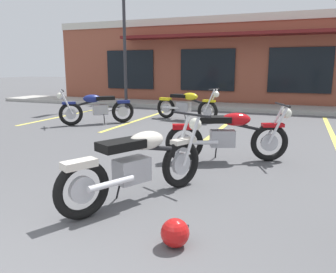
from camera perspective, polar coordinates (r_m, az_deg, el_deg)
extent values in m
plane|color=#515154|center=(5.37, 0.09, -5.40)|extent=(80.00, 80.00, 0.00)
cube|color=#A8A59E|center=(13.16, 13.02, 4.79)|extent=(22.00, 1.80, 0.14)
cube|color=brown|center=(17.10, 15.32, 11.99)|extent=(17.94, 6.13, 3.60)
cube|color=beige|center=(14.15, 14.28, 18.90)|extent=(17.94, 0.06, 0.30)
cube|color=black|center=(15.67, -6.43, 11.12)|extent=(2.30, 0.06, 1.70)
cube|color=black|center=(14.37, 6.62, 11.07)|extent=(2.30, 0.06, 1.70)
cube|color=black|center=(13.90, 21.32, 10.35)|extent=(2.30, 0.06, 1.70)
cube|color=maroon|center=(13.67, 13.91, 16.45)|extent=(10.77, 0.90, 0.12)
cube|color=#DBCC4C|center=(11.86, -16.04, 3.58)|extent=(0.12, 4.80, 0.01)
cube|color=#DBCC4C|center=(10.49, -4.43, 2.99)|extent=(0.12, 4.80, 0.01)
cube|color=#DBCC4C|center=(9.66, 9.87, 2.11)|extent=(0.12, 4.80, 0.01)
cube|color=#DBCC4C|center=(9.51, 25.65, 0.98)|extent=(0.12, 4.80, 0.01)
torus|color=black|center=(3.67, -14.24, -8.68)|extent=(0.38, 0.62, 0.64)
cylinder|color=#B7B7BC|center=(3.67, -14.24, -8.68)|extent=(0.18, 0.28, 0.29)
torus|color=black|center=(4.49, 2.22, -4.59)|extent=(0.38, 0.62, 0.64)
cylinder|color=#B7B7BC|center=(4.49, 2.22, -4.59)|extent=(0.18, 0.28, 0.29)
cylinder|color=silver|center=(4.54, 2.36, -0.24)|extent=(0.18, 0.31, 0.66)
cylinder|color=silver|center=(4.42, 3.99, -0.60)|extent=(0.18, 0.31, 0.66)
cylinder|color=black|center=(4.48, 3.93, 3.74)|extent=(0.60, 0.32, 0.03)
sphere|color=silver|center=(4.56, 4.60, 2.09)|extent=(0.23, 0.23, 0.17)
cube|color=beige|center=(4.44, 2.62, -0.77)|extent=(0.29, 0.38, 0.06)
cube|color=#9E9EA3|center=(3.97, -6.10, -5.63)|extent=(0.39, 0.47, 0.28)
cylinder|color=silver|center=(3.67, -9.48, -7.82)|extent=(0.31, 0.52, 0.07)
cylinder|color=black|center=(4.02, -3.87, -1.81)|extent=(0.48, 0.87, 0.26)
ellipsoid|color=beige|center=(4.01, -3.66, -0.66)|extent=(0.45, 0.55, 0.22)
cube|color=black|center=(3.81, -7.90, -1.43)|extent=(0.48, 0.59, 0.10)
cube|color=beige|center=(3.58, -14.74, -4.53)|extent=(0.30, 0.39, 0.08)
cylinder|color=black|center=(4.15, -8.29, -8.68)|extent=(0.13, 0.08, 0.29)
torus|color=black|center=(9.81, -7.62, 4.20)|extent=(0.54, 0.50, 0.64)
cylinder|color=#B7B7BC|center=(9.81, -7.62, 4.20)|extent=(0.25, 0.24, 0.29)
torus|color=black|center=(9.58, -16.04, 3.67)|extent=(0.54, 0.50, 0.64)
cylinder|color=#B7B7BC|center=(9.58, -16.04, 3.67)|extent=(0.25, 0.24, 0.29)
cylinder|color=silver|center=(9.45, -16.71, 5.48)|extent=(0.27, 0.25, 0.66)
cylinder|color=silver|center=(9.63, -16.79, 5.58)|extent=(0.27, 0.25, 0.66)
cylinder|color=black|center=(9.51, -17.35, 7.42)|extent=(0.47, 0.51, 0.03)
sphere|color=silver|center=(9.51, -17.78, 6.55)|extent=(0.24, 0.24, 0.17)
cube|color=navy|center=(9.55, -16.38, 5.44)|extent=(0.36, 0.35, 0.06)
cube|color=#9E9EA3|center=(9.67, -11.34, 4.45)|extent=(0.46, 0.45, 0.28)
cylinder|color=silver|center=(9.88, -9.35, 4.43)|extent=(0.46, 0.42, 0.07)
cylinder|color=black|center=(9.61, -12.57, 5.79)|extent=(0.74, 0.68, 0.26)
ellipsoid|color=navy|center=(9.60, -12.71, 6.26)|extent=(0.53, 0.51, 0.22)
cube|color=black|center=(9.66, -10.59, 6.38)|extent=(0.57, 0.56, 0.10)
cube|color=navy|center=(9.78, -7.55, 5.83)|extent=(0.37, 0.36, 0.08)
cylinder|color=black|center=(9.54, -10.68, 2.80)|extent=(0.11, 0.12, 0.29)
torus|color=black|center=(5.69, 2.76, -1.11)|extent=(0.63, 0.34, 0.64)
cylinder|color=#B7B7BC|center=(5.69, 2.76, -1.11)|extent=(0.29, 0.17, 0.29)
torus|color=black|center=(5.96, 16.70, -0.99)|extent=(0.63, 0.34, 0.64)
cylinder|color=#B7B7BC|center=(5.96, 16.70, -0.99)|extent=(0.29, 0.17, 0.29)
cylinder|color=silver|center=(6.02, 17.52, 2.18)|extent=(0.32, 0.17, 0.66)
cylinder|color=silver|center=(5.85, 18.08, 1.88)|extent=(0.32, 0.17, 0.66)
cylinder|color=black|center=(5.92, 18.72, 5.08)|extent=(0.28, 0.62, 0.03)
sphere|color=silver|center=(5.97, 19.36, 3.73)|extent=(0.22, 0.22, 0.17)
cube|color=#B70F14|center=(5.92, 17.24, 1.85)|extent=(0.39, 0.27, 0.06)
cube|color=#9E9EA3|center=(5.75, 9.14, -0.29)|extent=(0.46, 0.37, 0.28)
cylinder|color=silver|center=(5.57, 5.64, -1.01)|extent=(0.53, 0.28, 0.07)
cylinder|color=black|center=(5.75, 11.18, 2.07)|extent=(0.89, 0.42, 0.26)
ellipsoid|color=#B70F14|center=(5.74, 11.41, 2.86)|extent=(0.54, 0.42, 0.22)
cube|color=black|center=(5.67, 7.85, 2.87)|extent=(0.59, 0.46, 0.10)
cube|color=#B70F14|center=(5.63, 2.59, 1.67)|extent=(0.39, 0.29, 0.08)
cylinder|color=black|center=(5.97, 8.09, -2.38)|extent=(0.07, 0.13, 0.29)
torus|color=black|center=(10.56, -0.35, 4.82)|extent=(0.65, 0.23, 0.64)
cylinder|color=#B7B7BC|center=(10.56, -0.35, 4.82)|extent=(0.29, 0.12, 0.29)
torus|color=black|center=(9.84, 6.68, 4.25)|extent=(0.65, 0.23, 0.64)
cylinder|color=#B7B7BC|center=(9.84, 6.68, 4.25)|extent=(0.29, 0.12, 0.29)
cylinder|color=silver|center=(9.84, 7.48, 6.10)|extent=(0.33, 0.11, 0.66)
cylinder|color=silver|center=(9.68, 7.02, 6.02)|extent=(0.33, 0.11, 0.66)
cylinder|color=black|center=(9.70, 7.73, 7.91)|extent=(0.17, 0.65, 0.03)
sphere|color=silver|center=(9.68, 8.14, 7.06)|extent=(0.20, 0.20, 0.17)
cube|color=yellow|center=(9.79, 6.93, 5.97)|extent=(0.38, 0.21, 0.06)
cube|color=#9E9EA3|center=(10.21, 2.66, 5.03)|extent=(0.44, 0.32, 0.28)
cylinder|color=silver|center=(10.29, 0.48, 4.87)|extent=(0.55, 0.18, 0.07)
cylinder|color=black|center=(10.09, 3.66, 6.31)|extent=(0.93, 0.25, 0.26)
ellipsoid|color=yellow|center=(10.07, 3.76, 6.76)|extent=(0.52, 0.35, 0.22)
cube|color=black|center=(10.25, 2.00, 6.86)|extent=(0.57, 0.38, 0.10)
cube|color=yellow|center=(10.54, -0.44, 6.34)|extent=(0.39, 0.23, 0.08)
cylinder|color=black|center=(10.43, 2.82, 3.73)|extent=(0.05, 0.14, 0.29)
sphere|color=#B71414|center=(3.12, 1.19, -15.93)|extent=(0.26, 0.26, 0.26)
cube|color=black|center=(3.21, 1.85, -15.23)|extent=(0.18, 0.03, 0.09)
cylinder|color=#2D2D33|center=(13.49, -7.34, 16.23)|extent=(0.12, 0.12, 5.35)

